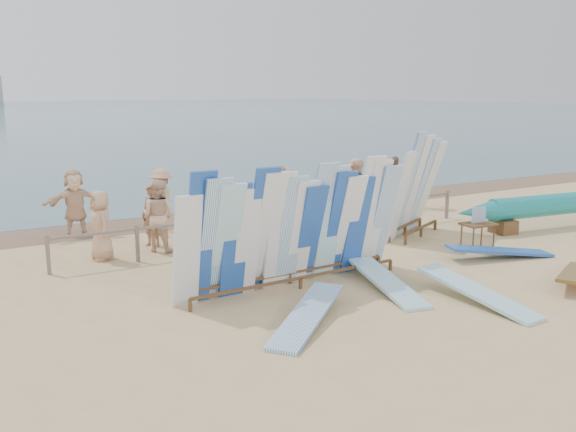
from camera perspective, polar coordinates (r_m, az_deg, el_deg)
ground at (r=14.06m, az=5.73°, el=-4.93°), size 160.00×160.00×0.00m
wet_sand_strip at (r=20.15m, az=-6.38°, el=0.13°), size 40.00×2.60×0.01m
fence at (r=16.35m, az=-0.41°, el=-0.24°), size 12.08×0.08×0.90m
main_surfboard_rack at (r=12.47m, az=0.72°, el=-1.39°), size 5.28×0.96×2.64m
side_surfboard_rack at (r=17.21m, az=11.79°, el=2.49°), size 2.62×1.77×2.96m
outrigger_canoe at (r=19.72m, az=23.82°, el=0.90°), size 7.25×1.52×1.03m
vendor_table at (r=16.31m, az=17.31°, el=-1.75°), size 0.87×0.65×1.11m
flat_board_b at (r=12.39m, az=17.20°, el=-7.71°), size 0.67×2.71×0.42m
flat_board_e at (r=10.82m, az=1.81°, el=-10.05°), size 2.44×2.14×0.33m
flat_board_d at (r=15.73m, az=19.16°, el=-3.74°), size 2.74×1.32×0.37m
flat_board_a at (r=12.76m, az=9.18°, el=-6.77°), size 1.12×2.75×0.32m
beach_chair_left at (r=17.35m, az=-0.86°, el=-0.74°), size 0.65×0.67×0.94m
beach_chair_right at (r=17.82m, az=0.92°, el=-0.56°), size 0.56×0.58×0.78m
stroller at (r=17.90m, az=2.52°, el=0.09°), size 0.67×0.85×1.04m
beachgoer_extra_0 at (r=21.64m, az=12.25°, el=3.21°), size 1.22×0.57×1.84m
beachgoer_0 at (r=15.23m, az=-17.11°, el=-0.83°), size 0.43×0.84×1.69m
beachgoer_10 at (r=21.60m, az=9.88°, el=3.20°), size 1.13×0.90×1.77m
beachgoer_1 at (r=16.20m, az=-12.60°, el=0.02°), size 0.61×0.67×1.62m
beachgoer_7 at (r=20.04m, az=6.41°, el=2.69°), size 0.73×0.71×1.80m
beachgoer_8 at (r=19.69m, az=6.33°, el=2.58°), size 0.98×0.86×1.84m
beachgoer_3 at (r=17.89m, az=-11.76°, el=1.47°), size 1.01×1.26×1.82m
beachgoer_4 at (r=18.26m, az=-0.81°, el=1.70°), size 0.46×1.00×1.68m
beachgoer_11 at (r=17.84m, az=-19.30°, el=1.14°), size 1.76×0.59×1.89m
beachgoer_6 at (r=17.40m, az=-0.61°, el=1.34°), size 0.91×0.90×1.77m
beachgoer_2 at (r=15.66m, az=-12.01°, el=0.05°), size 0.92×0.95×1.84m
beachgoer_9 at (r=20.89m, az=6.35°, el=2.98°), size 1.10×1.16×1.75m
beachgoer_5 at (r=20.44m, az=-0.79°, el=2.61°), size 0.73×1.52×1.57m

